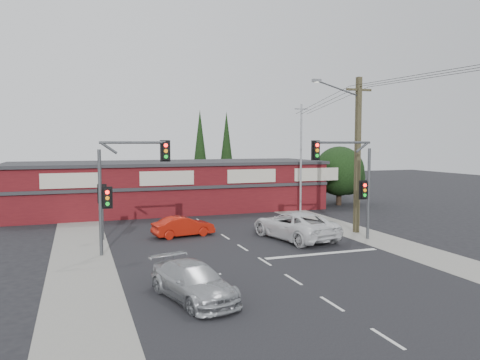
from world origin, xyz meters
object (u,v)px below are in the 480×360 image
object	(u,v)px
silver_suv	(193,282)
red_sedan	(183,226)
shop_building	(170,186)
white_suv	(294,225)
utility_pole	(356,150)

from	to	relation	value
silver_suv	red_sedan	size ratio (longest dim) A/B	1.22
shop_building	white_suv	bearing A→B (deg)	-71.83
red_sedan	shop_building	world-z (taller)	shop_building
silver_suv	red_sedan	xyz separation A→B (m)	(2.21, 11.69, -0.04)
silver_suv	utility_pole	distance (m)	16.61
utility_pole	red_sedan	bearing A→B (deg)	167.06
red_sedan	shop_building	bearing A→B (deg)	-16.58
silver_suv	shop_building	distance (m)	23.54
white_suv	silver_suv	size ratio (longest dim) A/B	1.31
red_sedan	utility_pole	world-z (taller)	utility_pole
silver_suv	shop_building	size ratio (longest dim) A/B	0.17
shop_building	utility_pole	xyz separation A→B (m)	(9.36, -14.00, 3.26)
white_suv	utility_pole	size ratio (longest dim) A/B	0.61
white_suv	red_sedan	world-z (taller)	white_suv
shop_building	utility_pole	bearing A→B (deg)	-56.24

